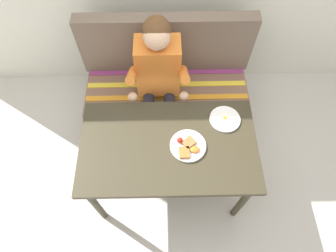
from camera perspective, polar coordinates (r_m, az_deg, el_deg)
The scene contains 6 objects.
ground_plane at distance 2.62m, azimuth 0.06°, elevation -10.76°, with size 8.00×8.00×0.00m, color beige.
table at distance 2.02m, azimuth 0.08°, elevation -4.70°, with size 1.20×0.70×0.73m.
couch at distance 2.70m, azimuth -0.25°, elevation 7.17°, with size 1.44×0.56×1.00m.
person at distance 2.27m, azimuth -1.92°, elevation 9.90°, with size 0.45×0.61×1.21m.
plate_breakfast at distance 1.94m, azimuth 3.88°, elevation -3.92°, with size 0.24×0.24×0.05m.
plate_eggs at distance 2.08m, azimuth 11.12°, elevation 1.36°, with size 0.22×0.22×0.04m.
Camera 1 is at (-0.02, -0.87, 2.48)m, focal length 31.00 mm.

